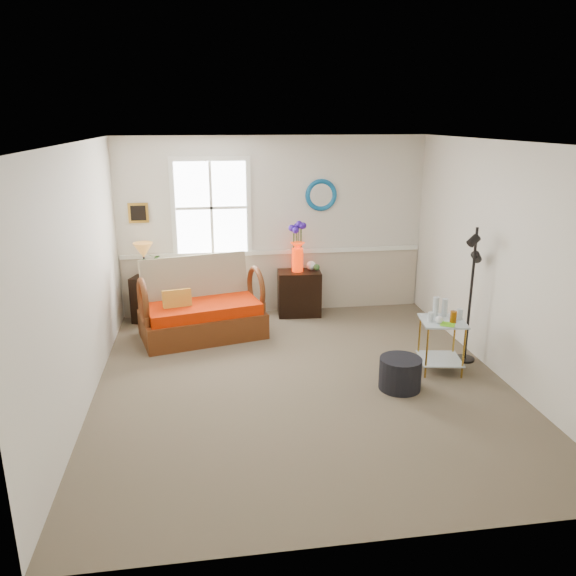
{
  "coord_description": "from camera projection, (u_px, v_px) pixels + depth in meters",
  "views": [
    {
      "loc": [
        -1.0,
        -5.6,
        2.82
      ],
      "look_at": [
        -0.09,
        0.49,
        0.96
      ],
      "focal_mm": 35.0,
      "sensor_mm": 36.0,
      "label": 1
    }
  ],
  "objects": [
    {
      "name": "walls",
      "position": [
        303.0,
        270.0,
        5.89
      ],
      "size": [
        4.51,
        5.01,
        2.6
      ],
      "color": "silver",
      "rests_on": "floor"
    },
    {
      "name": "wainscot",
      "position": [
        274.0,
        282.0,
        8.48
      ],
      "size": [
        4.46,
        0.02,
        0.9
      ],
      "primitive_type": "cube",
      "color": "#BCAA8F",
      "rests_on": "walls"
    },
    {
      "name": "picture",
      "position": [
        138.0,
        213.0,
        7.89
      ],
      "size": [
        0.28,
        0.03,
        0.28
      ],
      "primitive_type": "cube",
      "color": "#BC872E",
      "rests_on": "walls"
    },
    {
      "name": "throw_pillow",
      "position": [
        177.0,
        304.0,
        7.27
      ],
      "size": [
        0.38,
        0.17,
        0.37
      ],
      "primitive_type": null,
      "rotation": [
        0.0,
        0.0,
        0.23
      ],
      "color": "#CD6017",
      "rests_on": "loveseat"
    },
    {
      "name": "flower_vase",
      "position": [
        298.0,
        247.0,
        8.15
      ],
      "size": [
        0.25,
        0.25,
        0.72
      ],
      "primitive_type": null,
      "rotation": [
        0.0,
        0.0,
        0.21
      ],
      "color": "#F02703",
      "rests_on": "cabinet"
    },
    {
      "name": "loveseat",
      "position": [
        201.0,
        299.0,
        7.45
      ],
      "size": [
        1.75,
        1.25,
        1.04
      ],
      "primitive_type": null,
      "rotation": [
        0.0,
        0.0,
        0.24
      ],
      "color": "#5E2510",
      "rests_on": "floor"
    },
    {
      "name": "lamp_stand",
      "position": [
        148.0,
        299.0,
        8.08
      ],
      "size": [
        0.48,
        0.48,
        0.67
      ],
      "primitive_type": null,
      "rotation": [
        0.0,
        0.0,
        -0.35
      ],
      "color": "black",
      "rests_on": "floor"
    },
    {
      "name": "window",
      "position": [
        211.0,
        208.0,
        8.01
      ],
      "size": [
        1.14,
        0.06,
        1.44
      ],
      "primitive_type": null,
      "color": "white",
      "rests_on": "walls"
    },
    {
      "name": "potted_plant",
      "position": [
        155.0,
        268.0,
        7.91
      ],
      "size": [
        0.43,
        0.45,
        0.27
      ],
      "primitive_type": "imported",
      "rotation": [
        0.0,
        0.0,
        -0.39
      ],
      "color": "#37602B",
      "rests_on": "lamp_stand"
    },
    {
      "name": "table_lamp",
      "position": [
        144.0,
        260.0,
        7.88
      ],
      "size": [
        0.38,
        0.38,
        0.49
      ],
      "primitive_type": null,
      "rotation": [
        0.0,
        0.0,
        -0.65
      ],
      "color": "#BB752E",
      "rests_on": "lamp_stand"
    },
    {
      "name": "chair_rail",
      "position": [
        274.0,
        252.0,
        8.33
      ],
      "size": [
        4.46,
        0.04,
        0.06
      ],
      "primitive_type": "cube",
      "color": "white",
      "rests_on": "walls"
    },
    {
      "name": "side_table",
      "position": [
        441.0,
        345.0,
        6.48
      ],
      "size": [
        0.56,
        0.56,
        0.62
      ],
      "primitive_type": null,
      "rotation": [
        0.0,
        0.0,
        -0.17
      ],
      "color": "#B28226",
      "rests_on": "floor"
    },
    {
      "name": "cabinet",
      "position": [
        299.0,
        293.0,
        8.33
      ],
      "size": [
        0.65,
        0.44,
        0.67
      ],
      "primitive_type": null,
      "rotation": [
        0.0,
        0.0,
        -0.07
      ],
      "color": "black",
      "rests_on": "floor"
    },
    {
      "name": "ceiling",
      "position": [
        304.0,
        142.0,
        5.51
      ],
      "size": [
        4.5,
        5.0,
        0.01
      ],
      "primitive_type": "cube",
      "color": "white",
      "rests_on": "walls"
    },
    {
      "name": "floor",
      "position": [
        302.0,
        382.0,
        6.26
      ],
      "size": [
        4.5,
        5.0,
        0.01
      ],
      "primitive_type": "cube",
      "color": "#81705B",
      "rests_on": "ground"
    },
    {
      "name": "tabletop_items",
      "position": [
        445.0,
        310.0,
        6.36
      ],
      "size": [
        0.53,
        0.53,
        0.23
      ],
      "primitive_type": null,
      "rotation": [
        0.0,
        0.0,
        -0.51
      ],
      "color": "silver",
      "rests_on": "side_table"
    },
    {
      "name": "mirror",
      "position": [
        321.0,
        195.0,
        8.2
      ],
      "size": [
        0.47,
        0.07,
        0.47
      ],
      "primitive_type": "torus",
      "rotation": [
        1.57,
        0.0,
        0.0
      ],
      "color": "#0F72AD",
      "rests_on": "walls"
    },
    {
      "name": "ottoman",
      "position": [
        400.0,
        373.0,
        6.08
      ],
      "size": [
        0.46,
        0.46,
        0.35
      ],
      "primitive_type": "cylinder",
      "rotation": [
        0.0,
        0.0,
        -0.01
      ],
      "color": "black",
      "rests_on": "floor"
    },
    {
      "name": "floor_lamp",
      "position": [
        471.0,
        296.0,
        6.61
      ],
      "size": [
        0.3,
        0.3,
        1.64
      ],
      "primitive_type": null,
      "rotation": [
        0.0,
        0.0,
        0.29
      ],
      "color": "black",
      "rests_on": "floor"
    }
  ]
}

